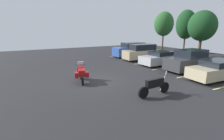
{
  "coord_description": "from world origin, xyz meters",
  "views": [
    {
      "loc": [
        11.22,
        -4.21,
        3.74
      ],
      "look_at": [
        1.23,
        0.98,
        0.95
      ],
      "focal_mm": 27.09,
      "sensor_mm": 36.0,
      "label": 1
    }
  ],
  "objects_px": {
    "motorcycle_second": "(155,86)",
    "car_charcoal": "(188,61)",
    "car_tan": "(142,52)",
    "car_blue": "(131,50)",
    "car_silver": "(160,58)",
    "motorcycle_touring": "(81,73)",
    "car_champagne": "(217,70)"
  },
  "relations": [
    {
      "from": "car_charcoal",
      "to": "motorcycle_touring",
      "type": "bearing_deg",
      "value": -97.48
    },
    {
      "from": "car_tan",
      "to": "car_champagne",
      "type": "distance_m",
      "value": 9.08
    },
    {
      "from": "motorcycle_second",
      "to": "car_silver",
      "type": "relative_size",
      "value": 0.51
    },
    {
      "from": "motorcycle_second",
      "to": "car_blue",
      "type": "bearing_deg",
      "value": 151.87
    },
    {
      "from": "car_tan",
      "to": "motorcycle_second",
      "type": "bearing_deg",
      "value": -33.23
    },
    {
      "from": "motorcycle_touring",
      "to": "car_blue",
      "type": "height_order",
      "value": "car_blue"
    },
    {
      "from": "motorcycle_second",
      "to": "car_blue",
      "type": "height_order",
      "value": "car_blue"
    },
    {
      "from": "car_blue",
      "to": "car_tan",
      "type": "height_order",
      "value": "car_tan"
    },
    {
      "from": "motorcycle_touring",
      "to": "motorcycle_second",
      "type": "bearing_deg",
      "value": 33.38
    },
    {
      "from": "motorcycle_touring",
      "to": "car_tan",
      "type": "bearing_deg",
      "value": 118.68
    },
    {
      "from": "car_tan",
      "to": "car_charcoal",
      "type": "height_order",
      "value": "car_tan"
    },
    {
      "from": "motorcycle_second",
      "to": "car_champagne",
      "type": "bearing_deg",
      "value": 92.83
    },
    {
      "from": "car_blue",
      "to": "car_silver",
      "type": "xyz_separation_m",
      "value": [
        5.7,
        -0.2,
        -0.23
      ]
    },
    {
      "from": "car_tan",
      "to": "car_silver",
      "type": "xyz_separation_m",
      "value": [
        3.18,
        0.02,
        -0.24
      ]
    },
    {
      "from": "motorcycle_second",
      "to": "car_charcoal",
      "type": "xyz_separation_m",
      "value": [
        -3.17,
        6.67,
        0.35
      ]
    },
    {
      "from": "motorcycle_second",
      "to": "car_champagne",
      "type": "height_order",
      "value": "car_champagne"
    },
    {
      "from": "car_tan",
      "to": "car_champagne",
      "type": "bearing_deg",
      "value": 0.5
    },
    {
      "from": "motorcycle_second",
      "to": "car_champagne",
      "type": "xyz_separation_m",
      "value": [
        -0.31,
        6.23,
        0.15
      ]
    },
    {
      "from": "motorcycle_touring",
      "to": "car_silver",
      "type": "bearing_deg",
      "value": 101.1
    },
    {
      "from": "car_blue",
      "to": "car_silver",
      "type": "height_order",
      "value": "car_blue"
    },
    {
      "from": "motorcycle_touring",
      "to": "car_blue",
      "type": "relative_size",
      "value": 0.44
    },
    {
      "from": "motorcycle_touring",
      "to": "car_champagne",
      "type": "height_order",
      "value": "car_champagne"
    },
    {
      "from": "motorcycle_touring",
      "to": "motorcycle_second",
      "type": "relative_size",
      "value": 0.91
    },
    {
      "from": "car_champagne",
      "to": "car_tan",
      "type": "bearing_deg",
      "value": -179.5
    },
    {
      "from": "car_blue",
      "to": "car_tan",
      "type": "xyz_separation_m",
      "value": [
        2.52,
        -0.22,
        0.0
      ]
    },
    {
      "from": "car_charcoal",
      "to": "car_tan",
      "type": "bearing_deg",
      "value": -175.2
    },
    {
      "from": "car_silver",
      "to": "motorcycle_touring",
      "type": "bearing_deg",
      "value": -78.9
    },
    {
      "from": "motorcycle_touring",
      "to": "car_champagne",
      "type": "relative_size",
      "value": 0.45
    },
    {
      "from": "car_champagne",
      "to": "car_blue",
      "type": "bearing_deg",
      "value": 179.33
    },
    {
      "from": "car_blue",
      "to": "car_silver",
      "type": "distance_m",
      "value": 5.71
    },
    {
      "from": "motorcycle_second",
      "to": "car_tan",
      "type": "relative_size",
      "value": 0.52
    },
    {
      "from": "car_blue",
      "to": "car_charcoal",
      "type": "xyz_separation_m",
      "value": [
        8.74,
        0.31,
        -0.02
      ]
    }
  ]
}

